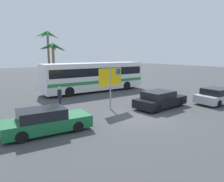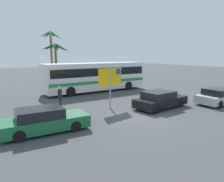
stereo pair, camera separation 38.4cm
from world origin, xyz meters
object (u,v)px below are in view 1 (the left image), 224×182
ferry_sign (111,79)px  car_green (46,121)px  bus_front_coach (94,76)px  pedestrian_crossing_lot (60,96)px  car_silver (217,96)px  car_black (160,100)px

ferry_sign → car_green: bearing=-167.7°
bus_front_coach → car_green: bus_front_coach is taller
ferry_sign → pedestrian_crossing_lot: 4.12m
bus_front_coach → car_silver: (5.50, -11.01, -1.15)m
ferry_sign → pedestrian_crossing_lot: bearing=135.6°
car_silver → pedestrian_crossing_lot: (-11.52, 6.02, 0.37)m
pedestrian_crossing_lot → bus_front_coach: bearing=84.6°
car_black → car_green: size_ratio=0.99×
car_green → car_silver: bearing=-2.4°
car_black → car_silver: same height
bus_front_coach → ferry_sign: 7.88m
pedestrian_crossing_lot → car_silver: bearing=17.4°
car_silver → car_green: bearing=175.8°
car_green → car_silver: (14.00, -1.65, -0.00)m
bus_front_coach → pedestrian_crossing_lot: 7.85m
ferry_sign → car_green: size_ratio=0.69×
bus_front_coach → ferry_sign: ferry_sign is taller
ferry_sign → car_silver: ferry_sign is taller
car_black → bus_front_coach: bearing=88.2°
car_silver → pedestrian_crossing_lot: 13.00m
car_silver → pedestrian_crossing_lot: bearing=154.9°
ferry_sign → car_silver: size_ratio=0.77×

